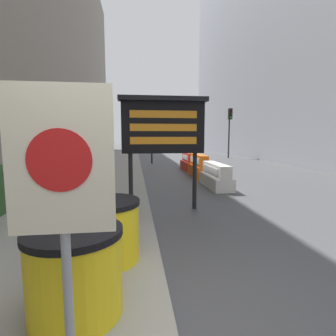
# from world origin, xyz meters

# --- Properties ---
(barrel_drum_foreground) EXTENTS (0.84, 0.84, 0.78)m
(barrel_drum_foreground) POSITION_xyz_m (-0.86, 0.36, 0.53)
(barrel_drum_foreground) COLOR yellow
(barrel_drum_foreground) RESTS_ON sidewalk_left
(barrel_drum_middle) EXTENTS (0.84, 0.84, 0.78)m
(barrel_drum_middle) POSITION_xyz_m (-0.69, 1.38, 0.53)
(barrel_drum_middle) COLOR yellow
(barrel_drum_middle) RESTS_ON sidewalk_left
(warning_sign) EXTENTS (0.62, 0.08, 1.88)m
(warning_sign) POSITION_xyz_m (-0.76, -0.30, 1.44)
(warning_sign) COLOR gray
(warning_sign) RESTS_ON sidewalk_left
(message_board) EXTENTS (1.99, 0.36, 2.59)m
(message_board) POSITION_xyz_m (0.32, 4.06, 1.93)
(message_board) COLOR black
(message_board) RESTS_ON ground_plane
(jersey_barrier_white) EXTENTS (0.64, 2.02, 0.81)m
(jersey_barrier_white) POSITION_xyz_m (2.39, 6.59, 0.36)
(jersey_barrier_white) COLOR silver
(jersey_barrier_white) RESTS_ON ground_plane
(jersey_barrier_orange_far) EXTENTS (0.57, 1.90, 0.95)m
(jersey_barrier_orange_far) POSITION_xyz_m (2.39, 9.02, 0.42)
(jersey_barrier_orange_far) COLOR orange
(jersey_barrier_orange_far) RESTS_ON ground_plane
(jersey_barrier_red_striped) EXTENTS (0.56, 1.70, 0.89)m
(jersey_barrier_red_striped) POSITION_xyz_m (2.39, 11.18, 0.39)
(jersey_barrier_red_striped) COLOR red
(jersey_barrier_red_striped) RESTS_ON ground_plane
(traffic_cone_near) EXTENTS (0.32, 0.32, 0.58)m
(traffic_cone_near) POSITION_xyz_m (2.59, 10.94, 0.28)
(traffic_cone_near) COLOR black
(traffic_cone_near) RESTS_ON ground_plane
(traffic_cone_mid) EXTENTS (0.34, 0.34, 0.61)m
(traffic_cone_mid) POSITION_xyz_m (2.91, 7.01, 0.30)
(traffic_cone_mid) COLOR black
(traffic_cone_mid) RESTS_ON ground_plane
(traffic_light_near_curb) EXTENTS (0.28, 0.44, 3.80)m
(traffic_light_near_curb) POSITION_xyz_m (0.75, 14.69, 2.76)
(traffic_light_near_curb) COLOR #2D2D30
(traffic_light_near_curb) RESTS_ON ground_plane
(traffic_light_far_side) EXTENTS (0.28, 0.45, 3.90)m
(traffic_light_far_side) POSITION_xyz_m (7.17, 18.29, 2.83)
(traffic_light_far_side) COLOR #2D2D30
(traffic_light_far_side) RESTS_ON ground_plane
(pedestrian_worker) EXTENTS (0.50, 0.36, 1.71)m
(pedestrian_worker) POSITION_xyz_m (2.72, 12.83, 1.01)
(pedestrian_worker) COLOR #514C42
(pedestrian_worker) RESTS_ON ground_plane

